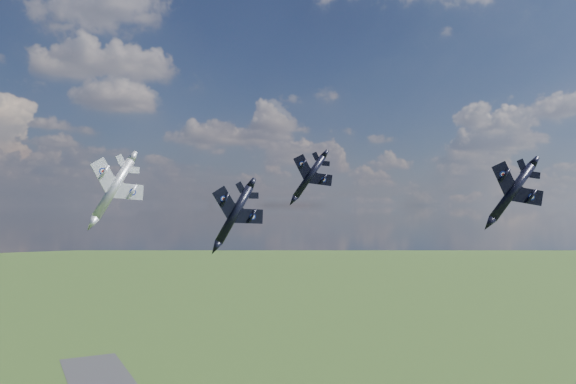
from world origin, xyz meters
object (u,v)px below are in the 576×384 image
jet_lead_navy (234,214)px  jet_right_navy (512,192)px  jet_left_silver (113,189)px  jet_high_navy (309,177)px

jet_lead_navy → jet_right_navy: 41.24m
jet_right_navy → jet_left_silver: size_ratio=0.88×
jet_high_navy → jet_right_navy: bearing=-45.8°
jet_lead_navy → jet_left_silver: size_ratio=0.87×
jet_right_navy → jet_high_navy: 35.99m
jet_lead_navy → jet_high_navy: jet_high_navy is taller
jet_lead_navy → jet_left_silver: (-15.38, 14.83, 4.11)m
jet_high_navy → jet_left_silver: (-34.22, 4.35, -2.55)m
jet_left_silver → jet_right_navy: bearing=-50.2°
jet_lead_navy → jet_right_navy: size_ratio=0.99×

